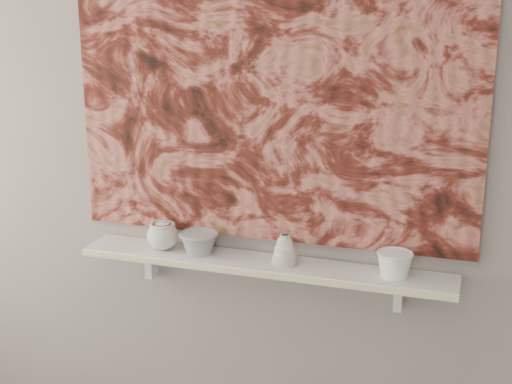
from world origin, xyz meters
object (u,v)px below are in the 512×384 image
at_px(shelf, 263,265).
at_px(cup_cream, 163,236).
at_px(bowl_grey, 199,243).
at_px(bowl_white, 395,264).
at_px(bell_vessel, 285,249).
at_px(painting, 270,92).

xyz_separation_m(shelf, cup_cream, (-0.40, 0.00, 0.07)).
relative_size(shelf, bowl_grey, 9.37).
bearing_deg(shelf, bowl_white, 0.00).
bearing_deg(bowl_grey, bell_vessel, 0.00).
relative_size(bell_vessel, bowl_white, 0.88).
xyz_separation_m(bell_vessel, bowl_white, (0.39, 0.00, -0.01)).
bearing_deg(bowl_grey, shelf, 0.00).
bearing_deg(bowl_white, bell_vessel, 180.00).
height_order(shelf, bowl_white, bowl_white).
relative_size(painting, bowl_grey, 10.04).
height_order(bowl_grey, bowl_white, bowl_white).
bearing_deg(shelf, bowl_grey, 180.00).
xyz_separation_m(bowl_grey, bell_vessel, (0.34, 0.00, 0.01)).
height_order(bowl_grey, cup_cream, cup_cream).
distance_m(cup_cream, bowl_white, 0.88).
bearing_deg(shelf, cup_cream, 180.00).
xyz_separation_m(cup_cream, bowl_white, (0.88, 0.00, -0.01)).
relative_size(painting, cup_cream, 12.59).
xyz_separation_m(shelf, bowl_grey, (-0.25, 0.00, 0.06)).
xyz_separation_m(shelf, bell_vessel, (0.08, 0.00, 0.07)).
height_order(shelf, cup_cream, cup_cream).
bearing_deg(bell_vessel, shelf, 180.00).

